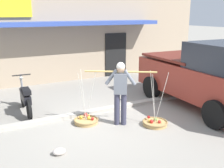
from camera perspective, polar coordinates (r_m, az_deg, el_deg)
ground_plane at (r=7.59m, az=-1.17°, el=-7.71°), size 90.00×90.00×0.00m
sidewalk_curb at (r=8.16m, az=-3.45°, el=-5.72°), size 20.00×0.24×0.10m
fruit_vendor at (r=7.02m, az=1.81°, el=-1.13°), size 1.59×1.05×1.70m
fruit_basket_left_side at (r=7.34m, az=9.07°, el=-8.07°), size 0.68×0.68×1.45m
fruit_basket_right_side at (r=7.42m, az=-5.50°, el=-7.67°), size 0.68×0.68×1.45m
motorcycle_second_in_row at (r=8.38m, az=-17.87°, el=-2.95°), size 0.54×1.82×1.09m
parked_truck at (r=8.83m, az=19.55°, el=1.69°), size 2.32×4.78×2.10m
storefront_building at (r=14.21m, az=-11.32°, el=11.30°), size 13.00×6.00×4.20m
plastic_litter_bag at (r=5.98m, az=-11.13°, el=-13.84°), size 0.28×0.22×0.14m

